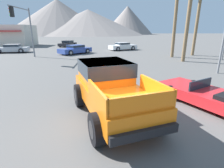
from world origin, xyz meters
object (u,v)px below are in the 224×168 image
object	(u,v)px
parked_car_silver	(12,48)
palm_tree_short	(198,4)
parked_car_white	(123,46)
traffic_light_crosswalk	(23,22)
orange_pickup_truck	(110,86)
parked_car_dark	(68,43)
red_convertible_car	(211,97)
parked_car_blue	(75,49)

from	to	relation	value
parked_car_silver	palm_tree_short	distance (m)	24.96
parked_car_white	palm_tree_short	xyz separation A→B (m)	(8.18, -6.37, 5.31)
traffic_light_crosswalk	orange_pickup_truck	bearing A→B (deg)	33.48
parked_car_white	parked_car_silver	bearing A→B (deg)	-105.17
traffic_light_crosswalk	parked_car_silver	bearing A→B (deg)	-141.40
orange_pickup_truck	parked_car_dark	xyz separation A→B (m)	(-7.71, 28.54, -0.51)
orange_pickup_truck	red_convertible_car	distance (m)	4.34
traffic_light_crosswalk	parked_car_white	bearing A→B (deg)	128.23
parked_car_silver	traffic_light_crosswalk	distance (m)	8.30
red_convertible_car	parked_car_blue	size ratio (longest dim) A/B	1.08
parked_car_white	red_convertible_car	bearing A→B (deg)	-20.37
parked_car_blue	traffic_light_crosswalk	xyz separation A→B (m)	(-4.41, -4.44, 3.23)
parked_car_dark	palm_tree_short	size ratio (longest dim) A/B	0.58
orange_pickup_truck	parked_car_white	size ratio (longest dim) A/B	1.08
orange_pickup_truck	palm_tree_short	xyz separation A→B (m)	(10.59, 15.71, 4.82)
traffic_light_crosswalk	red_convertible_car	bearing A→B (deg)	45.66
parked_car_dark	orange_pickup_truck	bearing A→B (deg)	122.44
parked_car_blue	traffic_light_crosswalk	world-z (taller)	traffic_light_crosswalk
parked_car_blue	traffic_light_crosswalk	size ratio (longest dim) A/B	0.82
red_convertible_car	parked_car_silver	bearing A→B (deg)	103.51
parked_car_silver	parked_car_dark	bearing A→B (deg)	-43.40
parked_car_silver	traffic_light_crosswalk	world-z (taller)	traffic_light_crosswalk
orange_pickup_truck	parked_car_blue	world-z (taller)	orange_pickup_truck
red_convertible_car	traffic_light_crosswalk	world-z (taller)	traffic_light_crosswalk
parked_car_blue	red_convertible_car	bearing A→B (deg)	160.54
orange_pickup_truck	parked_car_silver	world-z (taller)	orange_pickup_truck
orange_pickup_truck	parked_car_white	xyz separation A→B (m)	(2.40, 22.08, -0.49)
orange_pickup_truck	parked_car_white	world-z (taller)	orange_pickup_truck
red_convertible_car	parked_car_white	world-z (taller)	parked_car_white
red_convertible_car	parked_car_silver	distance (m)	25.81
parked_car_dark	palm_tree_short	xyz separation A→B (m)	(18.29, -12.83, 5.33)
parked_car_silver	palm_tree_short	xyz separation A→B (m)	(24.13, -3.53, 5.32)
parked_car_white	traffic_light_crosswalk	size ratio (longest dim) A/B	0.87
red_convertible_car	palm_tree_short	bearing A→B (deg)	37.24
parked_car_blue	parked_car_dark	distance (m)	11.33
parked_car_dark	parked_car_silver	xyz separation A→B (m)	(-5.84, -9.30, 0.01)
parked_car_blue	parked_car_dark	bearing A→B (deg)	-28.95
palm_tree_short	parked_car_blue	bearing A→B (deg)	172.37
parked_car_blue	parked_car_white	bearing A→B (deg)	-103.27
parked_car_white	parked_car_dark	bearing A→B (deg)	-147.83
parked_car_dark	traffic_light_crosswalk	size ratio (longest dim) A/B	0.85
parked_car_blue	parked_car_white	xyz separation A→B (m)	(6.77, 4.37, 0.01)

